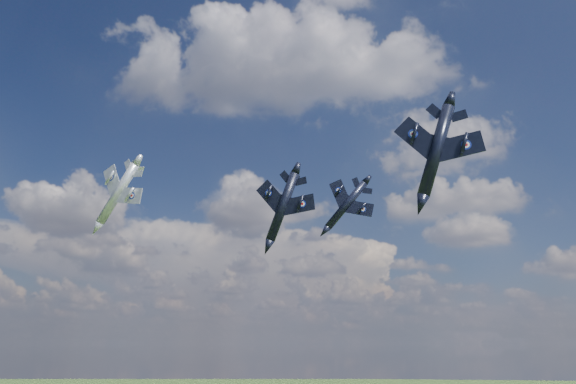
% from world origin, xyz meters
% --- Properties ---
extents(jet_lead_navy, '(13.26, 15.92, 6.39)m').
position_xyz_m(jet_lead_navy, '(2.25, 12.20, 79.31)').
color(jet_lead_navy, black).
extents(jet_right_navy, '(12.98, 16.18, 6.28)m').
position_xyz_m(jet_right_navy, '(21.99, -3.00, 81.39)').
color(jet_right_navy, black).
extents(jet_high_navy, '(11.13, 15.38, 9.12)m').
position_xyz_m(jet_high_navy, '(10.23, 36.04, 85.06)').
color(jet_high_navy, black).
extents(jet_left_silver, '(14.54, 17.25, 8.79)m').
position_xyz_m(jet_left_silver, '(-24.18, 15.31, 83.10)').
color(jet_left_silver, gray).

